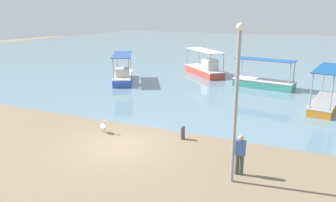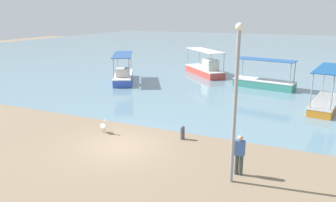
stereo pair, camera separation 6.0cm
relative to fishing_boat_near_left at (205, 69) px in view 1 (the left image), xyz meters
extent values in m
plane|color=#816D54|center=(1.99, -19.86, -0.67)|extent=(120.00, 120.00, 0.00)
cube|color=slate|center=(1.99, 28.14, -0.67)|extent=(110.00, 90.00, 0.00)
cube|color=#C74239|center=(-0.17, 0.18, -0.30)|extent=(5.46, 5.59, 0.73)
cube|color=silver|center=(-0.17, 0.18, 0.03)|extent=(5.52, 5.64, 0.08)
cylinder|color=#99999E|center=(-2.64, 1.71, 0.97)|extent=(0.08, 0.08, 1.82)
cylinder|color=#99999E|center=(-1.60, 2.71, 0.97)|extent=(0.08, 0.08, 1.82)
cylinder|color=#99999E|center=(1.26, -2.35, 0.97)|extent=(0.08, 0.08, 1.82)
cylinder|color=#99999E|center=(2.30, -1.35, 0.97)|extent=(0.08, 0.08, 1.82)
cube|color=beige|center=(-0.17, 0.18, 1.91)|extent=(5.39, 5.51, 0.05)
cube|color=beige|center=(0.78, -0.82, 0.61)|extent=(1.91, 1.92, 1.08)
cube|color=teal|center=(6.54, -3.65, -0.31)|extent=(5.35, 2.50, 0.71)
cube|color=silver|center=(6.54, -3.65, 0.00)|extent=(5.39, 2.54, 0.08)
cylinder|color=#99999E|center=(4.13, -3.90, 0.91)|extent=(0.08, 0.08, 1.74)
cylinder|color=#99999E|center=(4.37, -2.56, 0.91)|extent=(0.08, 0.08, 1.74)
cylinder|color=#99999E|center=(8.70, -4.73, 0.91)|extent=(0.08, 0.08, 1.74)
cylinder|color=#99999E|center=(8.94, -3.39, 0.91)|extent=(0.08, 0.08, 1.74)
cube|color=#26508D|center=(6.54, -3.65, 1.81)|extent=(5.17, 2.56, 0.05)
cube|color=blue|center=(-6.14, -6.32, -0.31)|extent=(4.20, 5.88, 0.72)
cube|color=silver|center=(-6.14, -6.32, 0.01)|extent=(4.25, 5.93, 0.08)
cylinder|color=#99999E|center=(-8.02, -4.30, 0.97)|extent=(0.08, 0.08, 1.83)
cylinder|color=#99999E|center=(-6.84, -3.66, 0.97)|extent=(0.08, 0.08, 1.83)
cylinder|color=#99999E|center=(-5.45, -8.98, 0.97)|extent=(0.08, 0.08, 1.83)
cylinder|color=#99999E|center=(-4.27, -8.34, 0.97)|extent=(0.08, 0.08, 1.83)
cube|color=#2B4D84|center=(-6.14, -6.32, 1.90)|extent=(4.19, 5.75, 0.05)
cube|color=beige|center=(-5.51, -7.47, 0.44)|extent=(1.56, 1.60, 0.77)
cube|color=orange|center=(11.34, -8.50, -0.38)|extent=(2.23, 5.62, 0.58)
cube|color=silver|center=(11.34, -8.50, -0.13)|extent=(2.27, 5.66, 0.08)
cylinder|color=#99999E|center=(11.56, -11.05, 1.00)|extent=(0.08, 0.08, 2.18)
cylinder|color=#99999E|center=(10.39, -10.87, 1.00)|extent=(0.08, 0.08, 2.18)
cylinder|color=#99999E|center=(11.13, -5.96, 1.00)|extent=(0.08, 0.08, 2.18)
cube|color=navy|center=(11.34, -8.50, 2.12)|extent=(2.29, 5.43, 0.05)
cylinder|color=#E0997A|center=(0.22, -18.61, -0.56)|extent=(0.03, 0.03, 0.22)
cylinder|color=#E0997A|center=(0.17, -18.70, -0.56)|extent=(0.03, 0.03, 0.22)
ellipsoid|color=white|center=(0.22, -18.67, -0.31)|extent=(0.63, 0.51, 0.32)
ellipsoid|color=white|center=(0.00, -18.55, -0.29)|extent=(0.20, 0.18, 0.10)
cylinder|color=white|center=(0.36, -18.74, -0.09)|extent=(0.07, 0.07, 0.26)
sphere|color=white|center=(0.36, -18.74, 0.08)|extent=(0.11, 0.11, 0.11)
cone|color=#E5933F|center=(0.50, -18.81, 0.07)|extent=(0.29, 0.19, 0.06)
cylinder|color=gray|center=(7.86, -21.11, 2.23)|extent=(0.14, 0.14, 5.80)
sphere|color=#EAEACC|center=(7.86, -21.11, 5.24)|extent=(0.28, 0.28, 0.28)
cylinder|color=#47474C|center=(4.50, -17.77, -0.38)|extent=(0.23, 0.23, 0.58)
sphere|color=#4C4C51|center=(4.50, -17.77, -0.06)|extent=(0.24, 0.24, 0.24)
cylinder|color=#36423B|center=(8.09, -20.42, -0.24)|extent=(0.16, 0.16, 0.85)
cylinder|color=#36423B|center=(7.91, -20.42, -0.24)|extent=(0.16, 0.16, 0.85)
cube|color=#35538F|center=(8.00, -20.42, 0.49)|extent=(0.40, 0.23, 0.62)
sphere|color=tan|center=(8.00, -20.42, 0.91)|extent=(0.22, 0.22, 0.22)
camera|label=1|loc=(10.28, -32.66, 5.71)|focal=35.00mm
camera|label=2|loc=(10.34, -32.64, 5.71)|focal=35.00mm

